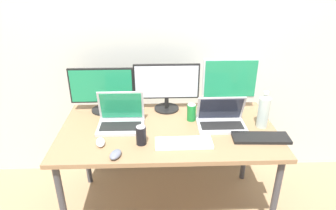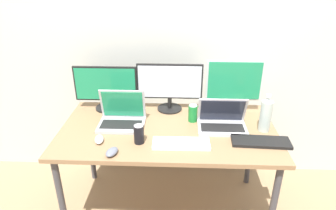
# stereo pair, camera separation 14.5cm
# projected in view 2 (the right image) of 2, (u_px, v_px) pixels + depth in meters

# --- Properties ---
(ground_plane) EXTENTS (16.00, 16.00, 0.00)m
(ground_plane) POSITION_uv_depth(u_px,v_px,m) (168.00, 207.00, 2.43)
(ground_plane) COLOR #9E7F5B
(wall_back) EXTENTS (7.00, 0.08, 2.60)m
(wall_back) POSITION_uv_depth(u_px,v_px,m) (171.00, 31.00, 2.40)
(wall_back) COLOR silver
(wall_back) RESTS_ON ground
(work_desk) EXTENTS (1.51, 0.81, 0.74)m
(work_desk) POSITION_uv_depth(u_px,v_px,m) (168.00, 136.00, 2.14)
(work_desk) COLOR #424247
(work_desk) RESTS_ON ground
(monitor_left) EXTENTS (0.49, 0.19, 0.35)m
(monitor_left) POSITION_uv_depth(u_px,v_px,m) (106.00, 87.00, 2.31)
(monitor_left) COLOR black
(monitor_left) RESTS_ON work_desk
(monitor_center) EXTENTS (0.50, 0.19, 0.37)m
(monitor_center) POSITION_uv_depth(u_px,v_px,m) (169.00, 85.00, 2.29)
(monitor_center) COLOR black
(monitor_center) RESTS_ON work_desk
(monitor_right) EXTENTS (0.42, 0.21, 0.41)m
(monitor_right) POSITION_uv_depth(u_px,v_px,m) (234.00, 85.00, 2.26)
(monitor_right) COLOR silver
(monitor_right) RESTS_ON work_desk
(laptop_silver) EXTENTS (0.32, 0.24, 0.25)m
(laptop_silver) POSITION_uv_depth(u_px,v_px,m) (122.00, 117.00, 2.14)
(laptop_silver) COLOR #B7B7BC
(laptop_silver) RESTS_ON work_desk
(laptop_secondary) EXTENTS (0.34, 0.22, 0.22)m
(laptop_secondary) POSITION_uv_depth(u_px,v_px,m) (222.00, 121.00, 2.09)
(laptop_secondary) COLOR silver
(laptop_secondary) RESTS_ON work_desk
(keyboard_main) EXTENTS (0.37, 0.14, 0.02)m
(keyboard_main) POSITION_uv_depth(u_px,v_px,m) (181.00, 144.00, 1.91)
(keyboard_main) COLOR white
(keyboard_main) RESTS_ON work_desk
(keyboard_aux) EXTENTS (0.38, 0.15, 0.02)m
(keyboard_aux) POSITION_uv_depth(u_px,v_px,m) (261.00, 142.00, 1.93)
(keyboard_aux) COLOR black
(keyboard_aux) RESTS_ON work_desk
(mouse_by_keyboard) EXTENTS (0.08, 0.12, 0.03)m
(mouse_by_keyboard) POSITION_uv_depth(u_px,v_px,m) (99.00, 139.00, 1.94)
(mouse_by_keyboard) COLOR silver
(mouse_by_keyboard) RESTS_ON work_desk
(mouse_by_laptop) EXTENTS (0.09, 0.12, 0.04)m
(mouse_by_laptop) POSITION_uv_depth(u_px,v_px,m) (112.00, 152.00, 1.81)
(mouse_by_laptop) COLOR slate
(mouse_by_laptop) RESTS_ON work_desk
(water_bottle) EXTENTS (0.08, 0.08, 0.27)m
(water_bottle) POSITION_uv_depth(u_px,v_px,m) (266.00, 114.00, 2.03)
(water_bottle) COLOR silver
(water_bottle) RESTS_ON work_desk
(soda_can_near_keyboard) EXTENTS (0.07, 0.07, 0.13)m
(soda_can_near_keyboard) POSITION_uv_depth(u_px,v_px,m) (139.00, 134.00, 1.91)
(soda_can_near_keyboard) COLOR black
(soda_can_near_keyboard) RESTS_ON work_desk
(soda_can_by_laptop) EXTENTS (0.07, 0.07, 0.13)m
(soda_can_by_laptop) POSITION_uv_depth(u_px,v_px,m) (193.00, 113.00, 2.18)
(soda_can_by_laptop) COLOR #197F33
(soda_can_by_laptop) RESTS_ON work_desk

